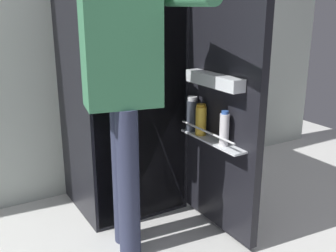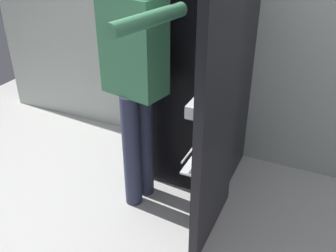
% 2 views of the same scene
% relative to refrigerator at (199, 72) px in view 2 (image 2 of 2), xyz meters
% --- Properties ---
extents(ground_plane, '(5.54, 5.54, 0.00)m').
position_rel_refrigerator_xyz_m(ground_plane, '(-0.03, -0.51, -0.85)').
color(ground_plane, silver).
extents(kitchen_wall, '(4.40, 0.10, 2.53)m').
position_rel_refrigerator_xyz_m(kitchen_wall, '(-0.03, 0.42, 0.41)').
color(kitchen_wall, beige).
rests_on(kitchen_wall, ground_plane).
extents(refrigerator, '(0.72, 1.28, 1.71)m').
position_rel_refrigerator_xyz_m(refrigerator, '(0.00, 0.00, 0.00)').
color(refrigerator, black).
rests_on(refrigerator, ground_plane).
extents(person, '(0.54, 0.76, 1.69)m').
position_rel_refrigerator_xyz_m(person, '(-0.24, -0.48, 0.16)').
color(person, '#2D334C').
rests_on(person, ground_plane).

